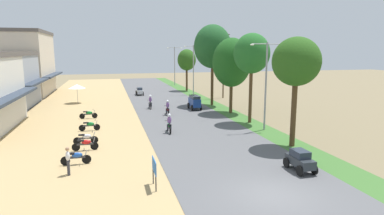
{
  "coord_description": "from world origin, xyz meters",
  "views": [
    {
      "loc": [
        -7.43,
        -13.25,
        6.94
      ],
      "look_at": [
        0.11,
        15.86,
        1.7
      ],
      "focal_mm": 30.42,
      "sensor_mm": 36.0,
      "label": 1
    }
  ],
  "objects_px": {
    "parked_motorbike_second": "(85,144)",
    "parked_motorbike_fourth": "(90,125)",
    "vendor_umbrella": "(77,86)",
    "utility_pole_near": "(223,64)",
    "streetlamp_mid": "(193,66)",
    "motorbike_ahead_second": "(168,108)",
    "car_sedan_silver": "(140,91)",
    "car_van_blue": "(195,102)",
    "streetlamp_far": "(175,63)",
    "parked_motorbike_fifth": "(89,114)",
    "streetlamp_near": "(266,80)",
    "median_tree_fifth": "(187,60)",
    "car_hatchback_charcoal": "(300,160)",
    "median_tree_nearest": "(296,62)",
    "motorbike_foreground_rider": "(169,124)",
    "median_tree_second": "(252,54)",
    "parked_motorbike_nearest": "(76,157)",
    "median_tree_fourth": "(213,47)",
    "street_signboard": "(154,168)",
    "parked_motorbike_third": "(86,138)",
    "pedestrian_on_shoulder": "(68,159)",
    "median_tree_third": "(232,63)",
    "motorbike_ahead_third": "(150,102)"
  },
  "relations": [
    {
      "from": "parked_motorbike_second",
      "to": "parked_motorbike_fourth",
      "type": "distance_m",
      "value": 5.92
    },
    {
      "from": "vendor_umbrella",
      "to": "utility_pole_near",
      "type": "height_order",
      "value": "utility_pole_near"
    },
    {
      "from": "streetlamp_mid",
      "to": "motorbike_ahead_second",
      "type": "bearing_deg",
      "value": -114.05
    },
    {
      "from": "car_sedan_silver",
      "to": "streetlamp_mid",
      "type": "bearing_deg",
      "value": -7.66
    },
    {
      "from": "car_van_blue",
      "to": "car_sedan_silver",
      "type": "relative_size",
      "value": 1.07
    },
    {
      "from": "parked_motorbike_fourth",
      "to": "streetlamp_far",
      "type": "height_order",
      "value": "streetlamp_far"
    },
    {
      "from": "parked_motorbike_fifth",
      "to": "streetlamp_near",
      "type": "relative_size",
      "value": 0.24
    },
    {
      "from": "median_tree_fifth",
      "to": "car_van_blue",
      "type": "distance_m",
      "value": 19.32
    },
    {
      "from": "car_hatchback_charcoal",
      "to": "parked_motorbike_fourth",
      "type": "bearing_deg",
      "value": 132.84
    },
    {
      "from": "car_van_blue",
      "to": "utility_pole_near",
      "type": "bearing_deg",
      "value": 52.49
    },
    {
      "from": "median_tree_nearest",
      "to": "motorbike_foreground_rider",
      "type": "bearing_deg",
      "value": 142.82
    },
    {
      "from": "utility_pole_near",
      "to": "streetlamp_near",
      "type": "bearing_deg",
      "value": -99.57
    },
    {
      "from": "median_tree_nearest",
      "to": "streetlamp_near",
      "type": "relative_size",
      "value": 1.03
    },
    {
      "from": "median_tree_second",
      "to": "parked_motorbike_nearest",
      "type": "bearing_deg",
      "value": -151.31
    },
    {
      "from": "median_tree_fourth",
      "to": "streetlamp_far",
      "type": "distance_m",
      "value": 25.87
    },
    {
      "from": "median_tree_fifth",
      "to": "car_hatchback_charcoal",
      "type": "distance_m",
      "value": 39.84
    },
    {
      "from": "street_signboard",
      "to": "median_tree_fifth",
      "type": "height_order",
      "value": "median_tree_fifth"
    },
    {
      "from": "utility_pole_near",
      "to": "streetlamp_far",
      "type": "bearing_deg",
      "value": 99.79
    },
    {
      "from": "median_tree_fifth",
      "to": "car_hatchback_charcoal",
      "type": "bearing_deg",
      "value": -94.08
    },
    {
      "from": "parked_motorbike_third",
      "to": "median_tree_fifth",
      "type": "distance_m",
      "value": 34.4
    },
    {
      "from": "parked_motorbike_nearest",
      "to": "car_sedan_silver",
      "type": "bearing_deg",
      "value": 77.61
    },
    {
      "from": "motorbike_foreground_rider",
      "to": "motorbike_ahead_second",
      "type": "xyz_separation_m",
      "value": [
        1.25,
        7.68,
        0.0
      ]
    },
    {
      "from": "parked_motorbike_third",
      "to": "car_sedan_silver",
      "type": "relative_size",
      "value": 0.8
    },
    {
      "from": "parked_motorbike_fourth",
      "to": "motorbike_foreground_rider",
      "type": "distance_m",
      "value": 7.03
    },
    {
      "from": "streetlamp_near",
      "to": "streetlamp_mid",
      "type": "relative_size",
      "value": 0.98
    },
    {
      "from": "parked_motorbike_fourth",
      "to": "motorbike_foreground_rider",
      "type": "bearing_deg",
      "value": -20.48
    },
    {
      "from": "utility_pole_near",
      "to": "motorbike_ahead_second",
      "type": "relative_size",
      "value": 5.45
    },
    {
      "from": "parked_motorbike_fifth",
      "to": "pedestrian_on_shoulder",
      "type": "xyz_separation_m",
      "value": [
        -0.27,
        -15.95,
        0.41
      ]
    },
    {
      "from": "median_tree_nearest",
      "to": "car_sedan_silver",
      "type": "bearing_deg",
      "value": 104.81
    },
    {
      "from": "streetlamp_near",
      "to": "parked_motorbike_nearest",
      "type": "bearing_deg",
      "value": -160.87
    },
    {
      "from": "median_tree_second",
      "to": "median_tree_third",
      "type": "distance_m",
      "value": 5.32
    },
    {
      "from": "median_tree_nearest",
      "to": "median_tree_fifth",
      "type": "xyz_separation_m",
      "value": [
        0.47,
        34.79,
        -0.77
      ]
    },
    {
      "from": "parked_motorbike_nearest",
      "to": "motorbike_ahead_third",
      "type": "relative_size",
      "value": 1.0
    },
    {
      "from": "street_signboard",
      "to": "median_tree_nearest",
      "type": "xyz_separation_m",
      "value": [
        10.82,
        4.85,
        5.04
      ]
    },
    {
      "from": "median_tree_nearest",
      "to": "car_hatchback_charcoal",
      "type": "distance_m",
      "value": 7.52
    },
    {
      "from": "median_tree_second",
      "to": "motorbike_ahead_third",
      "type": "bearing_deg",
      "value": 129.7
    },
    {
      "from": "median_tree_third",
      "to": "utility_pole_near",
      "type": "relative_size",
      "value": 0.85
    },
    {
      "from": "parked_motorbike_fourth",
      "to": "parked_motorbike_nearest",
      "type": "bearing_deg",
      "value": -92.43
    },
    {
      "from": "parked_motorbike_nearest",
      "to": "car_van_blue",
      "type": "bearing_deg",
      "value": 54.21
    },
    {
      "from": "parked_motorbike_third",
      "to": "motorbike_ahead_second",
      "type": "xyz_separation_m",
      "value": [
        7.9,
        9.49,
        0.3
      ]
    },
    {
      "from": "parked_motorbike_fifth",
      "to": "motorbike_foreground_rider",
      "type": "relative_size",
      "value": 1.0
    },
    {
      "from": "parked_motorbike_nearest",
      "to": "parked_motorbike_fifth",
      "type": "xyz_separation_m",
      "value": [
        -0.0,
        14.27,
        0.0
      ]
    },
    {
      "from": "median_tree_nearest",
      "to": "median_tree_fifth",
      "type": "height_order",
      "value": "median_tree_nearest"
    },
    {
      "from": "median_tree_nearest",
      "to": "median_tree_second",
      "type": "bearing_deg",
      "value": 87.59
    },
    {
      "from": "median_tree_second",
      "to": "parked_motorbike_fourth",
      "type": "bearing_deg",
      "value": 178.46
    },
    {
      "from": "parked_motorbike_second",
      "to": "median_tree_fifth",
      "type": "relative_size",
      "value": 0.25
    },
    {
      "from": "parked_motorbike_second",
      "to": "median_tree_fifth",
      "type": "height_order",
      "value": "median_tree_fifth"
    },
    {
      "from": "motorbike_ahead_second",
      "to": "motorbike_ahead_third",
      "type": "bearing_deg",
      "value": 106.06
    },
    {
      "from": "pedestrian_on_shoulder",
      "to": "parked_motorbike_third",
      "type": "bearing_deg",
      "value": 84.61
    },
    {
      "from": "car_van_blue",
      "to": "motorbike_ahead_third",
      "type": "height_order",
      "value": "car_van_blue"
    }
  ]
}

